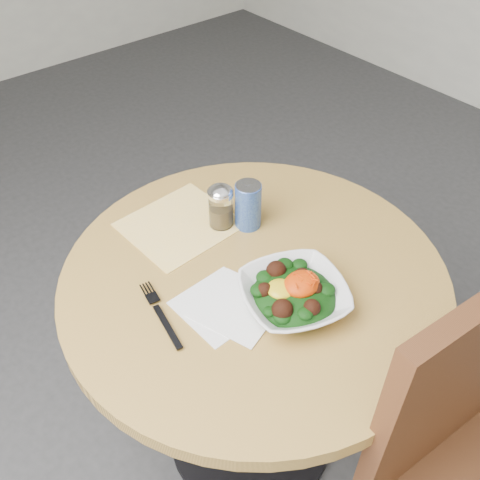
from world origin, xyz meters
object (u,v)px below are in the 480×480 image
at_px(salad_bowl, 294,295).
at_px(beverage_can, 248,205).
at_px(chair, 474,468).
at_px(spice_shaker, 221,207).

xyz_separation_m(salad_bowl, beverage_can, (0.10, 0.27, 0.03)).
distance_m(chair, beverage_can, 0.76).
bearing_deg(chair, beverage_can, 90.77).
xyz_separation_m(chair, spice_shaker, (-0.06, 0.75, 0.26)).
bearing_deg(spice_shaker, chair, -85.33).
bearing_deg(salad_bowl, beverage_can, 69.72).
relative_size(spice_shaker, beverage_can, 0.92).
height_order(spice_shaker, beverage_can, beverage_can).
bearing_deg(beverage_can, salad_bowl, -110.28).
xyz_separation_m(spice_shaker, beverage_can, (0.05, -0.04, 0.00)).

